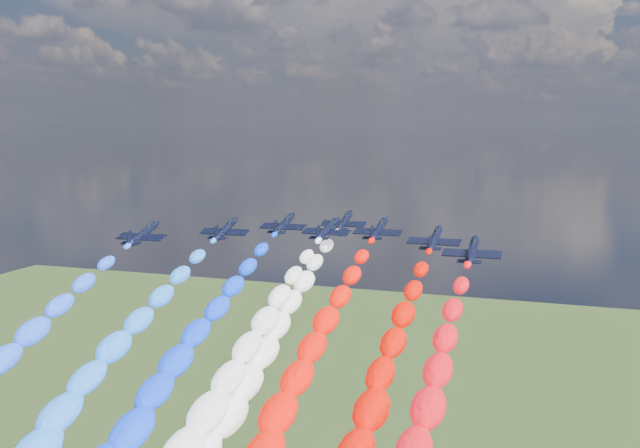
% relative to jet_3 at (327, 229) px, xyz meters
% --- Properties ---
extents(jet_0, '(9.85, 13.44, 6.23)m').
position_rel_jet_3_xyz_m(jet_0, '(-31.49, -17.76, 0.00)').
color(jet_0, black).
extents(jet_1, '(10.42, 13.85, 6.23)m').
position_rel_jet_3_xyz_m(jet_1, '(-19.40, -6.47, 0.00)').
color(jet_1, black).
extents(trail_1, '(6.33, 93.37, 42.48)m').
position_rel_jet_3_xyz_m(trail_1, '(-19.40, -55.33, -19.54)').
color(trail_1, blue).
extents(jet_2, '(9.79, 13.40, 6.23)m').
position_rel_jet_3_xyz_m(jet_2, '(-11.16, 4.54, 0.00)').
color(jet_2, black).
extents(trail_2, '(6.33, 93.37, 42.48)m').
position_rel_jet_3_xyz_m(trail_2, '(-11.16, -44.32, -19.54)').
color(trail_2, '#0B35EA').
extents(jet_3, '(10.64, 14.01, 6.23)m').
position_rel_jet_3_xyz_m(jet_3, '(0.00, 0.00, 0.00)').
color(jet_3, black).
extents(trail_3, '(6.33, 93.37, 42.48)m').
position_rel_jet_3_xyz_m(trail_3, '(-0.00, -48.87, -19.54)').
color(trail_3, white).
extents(jet_4, '(10.07, 13.60, 6.23)m').
position_rel_jet_3_xyz_m(jet_4, '(-0.44, 13.01, 0.00)').
color(jet_4, black).
extents(trail_4, '(6.33, 93.37, 42.48)m').
position_rel_jet_3_xyz_m(trail_4, '(-0.44, -35.86, -19.54)').
color(trail_4, white).
extents(jet_5, '(10.12, 13.64, 6.23)m').
position_rel_jet_3_xyz_m(jet_5, '(9.78, 3.31, 0.00)').
color(jet_5, black).
extents(trail_5, '(6.33, 93.37, 42.48)m').
position_rel_jet_3_xyz_m(trail_5, '(9.78, -45.56, -19.54)').
color(trail_5, '#F60F04').
extents(jet_6, '(9.84, 13.44, 6.23)m').
position_rel_jet_3_xyz_m(jet_6, '(22.69, -5.09, 0.00)').
color(jet_6, black).
extents(trail_6, '(6.33, 93.37, 42.48)m').
position_rel_jet_3_xyz_m(trail_6, '(22.69, -53.96, -19.54)').
color(trail_6, red).
extents(jet_7, '(10.05, 13.59, 6.23)m').
position_rel_jet_3_xyz_m(jet_7, '(31.04, -15.74, 0.00)').
color(jet_7, black).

